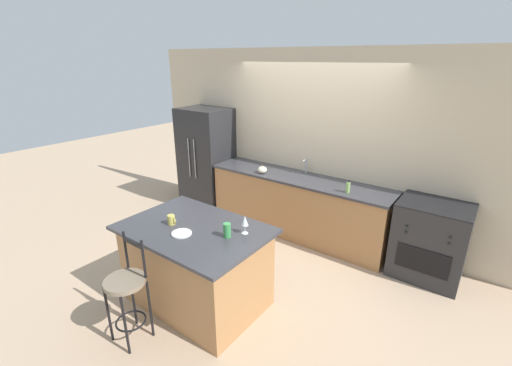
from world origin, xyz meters
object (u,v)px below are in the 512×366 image
bar_stool_near (127,290)px  wine_glass (245,221)px  dinner_plate (182,233)px  pumpkin_decoration (262,170)px  tumbler_cup (227,230)px  soap_bottle (348,187)px  coffee_mug (171,220)px  refrigerator (207,159)px  oven_range (430,240)px

bar_stool_near → wine_glass: bearing=57.6°
dinner_plate → pumpkin_decoration: pumpkin_decoration is taller
tumbler_cup → soap_bottle: 1.86m
wine_glass → tumbler_cup: (-0.09, -0.16, -0.06)m
dinner_plate → coffee_mug: size_ratio=1.80×
bar_stool_near → dinner_plate: bar_stool_near is taller
refrigerator → tumbler_cup: (2.16, -1.95, 0.10)m
dinner_plate → wine_glass: 0.64m
refrigerator → pumpkin_decoration: bearing=-7.2°
refrigerator → oven_range: bearing=0.3°
refrigerator → wine_glass: 2.88m
coffee_mug → tumbler_cup: bearing=12.4°
dinner_plate → wine_glass: wine_glass is taller
refrigerator → oven_range: refrigerator is taller
refrigerator → bar_stool_near: size_ratio=1.66×
wine_glass → coffee_mug: wine_glass is taller
bar_stool_near → oven_range: bearing=53.7°
pumpkin_decoration → soap_bottle: (1.34, 0.01, 0.02)m
dinner_plate → oven_range: bearing=48.7°
refrigerator → dinner_plate: bearing=-51.0°
tumbler_cup → soap_bottle: soap_bottle is taller
tumbler_cup → bar_stool_near: bearing=-122.8°
wine_glass → coffee_mug: bearing=-157.8°
oven_range → dinner_plate: bearing=-131.3°
bar_stool_near → pumpkin_decoration: size_ratio=7.71×
bar_stool_near → coffee_mug: size_ratio=9.40×
refrigerator → tumbler_cup: 2.91m
tumbler_cup → soap_bottle: size_ratio=0.84×
oven_range → pumpkin_decoration: bearing=-175.6°
oven_range → wine_glass: 2.36m
oven_range → wine_glass: size_ratio=5.08×
pumpkin_decoration → coffee_mug: bearing=-84.2°
bar_stool_near → wine_glass: size_ratio=5.57×
bar_stool_near → coffee_mug: (-0.12, 0.67, 0.41)m
pumpkin_decoration → tumbler_cup: bearing=-64.6°
wine_glass → bar_stool_near: bearing=-122.4°
bar_stool_near → soap_bottle: size_ratio=6.10×
coffee_mug → refrigerator: bearing=126.0°
oven_range → pumpkin_decoration: 2.42m
refrigerator → wine_glass: size_ratio=9.27×
wine_glass → soap_bottle: (0.40, 1.63, -0.05)m
coffee_mug → pumpkin_decoration: bearing=95.8°
oven_range → coffee_mug: coffee_mug is taller
oven_range → pumpkin_decoration: (-2.36, -0.18, 0.49)m
soap_bottle → coffee_mug: bearing=-120.7°
refrigerator → soap_bottle: size_ratio=10.15×
coffee_mug → tumbler_cup: tumbler_cup is taller
wine_glass → soap_bottle: bearing=76.1°
coffee_mug → oven_range: bearing=44.2°
dinner_plate → coffee_mug: 0.26m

